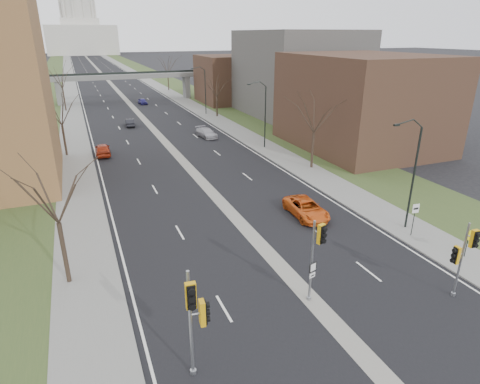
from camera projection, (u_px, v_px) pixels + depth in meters
ground at (319, 308)px, 22.56m from camera, size 700.00×700.00×0.00m
road_surface at (102, 74)px, 151.69m from camera, size 20.00×600.00×0.01m
median_strip at (102, 74)px, 151.69m from camera, size 1.20×600.00×0.02m
sidewalk_right at (135, 73)px, 155.88m from camera, size 4.00×600.00×0.12m
sidewalk_left at (68, 75)px, 147.46m from camera, size 4.00×600.00×0.12m
grass_verge_right at (150, 73)px, 157.99m from camera, size 8.00×600.00×0.10m
grass_verge_left at (51, 76)px, 145.35m from camera, size 8.00×600.00×0.10m
commercial_block_near at (362, 102)px, 52.88m from camera, size 16.00×20.00×12.00m
commercial_block_mid at (298, 74)px, 74.39m from camera, size 18.00×22.00×15.00m
commercial_block_far at (233, 79)px, 88.70m from camera, size 14.00×14.00×10.00m
pedestrian_bridge at (125, 79)px, 89.65m from camera, size 34.00×3.00×6.45m
capitol at (80, 27)px, 291.19m from camera, size 48.00×42.00×55.75m
streetlight_near at (411, 144)px, 29.02m from camera, size 2.61×0.20×8.70m
streetlight_mid at (260, 96)px, 51.41m from camera, size 2.61×0.20×8.70m
streetlight_far at (201, 77)px, 73.79m from camera, size 2.61×0.20×8.70m
tree_left_a at (51, 183)px, 22.44m from camera, size 7.20×7.20×9.40m
tree_left_b at (59, 106)px, 48.42m from camera, size 6.75×6.75×8.81m
tree_left_c at (60, 74)px, 77.39m from camera, size 7.65×7.65×9.99m
tree_right_a at (315, 110)px, 43.62m from camera, size 7.20×7.20×9.40m
tree_right_b at (216, 85)px, 72.33m from camera, size 6.30×6.30×8.22m
tree_right_c at (167, 63)px, 106.31m from camera, size 7.65×7.65×9.99m
signal_pole_left at (195, 311)px, 16.81m from camera, size 1.04×0.94×5.45m
signal_pole_median at (317, 248)px, 21.80m from camera, size 0.68×0.85×5.08m
signal_pole_right at (464, 251)px, 22.33m from camera, size 0.82×0.88×4.75m
speed_limit_sign at (415, 214)px, 29.84m from camera, size 0.56×0.10×2.59m
warning_sign at (468, 239)px, 27.11m from camera, size 0.80×0.06×2.03m
car_left_near at (103, 149)px, 50.66m from camera, size 1.95×4.57×1.54m
car_left_far at (130, 122)px, 66.66m from camera, size 1.59×3.89×1.25m
car_right_near at (306, 208)px, 33.72m from camera, size 2.62×5.24×1.42m
car_right_mid at (206, 133)px, 59.54m from camera, size 2.50×4.90×1.36m
car_right_far at (143, 101)px, 87.55m from camera, size 1.84×3.77×1.24m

